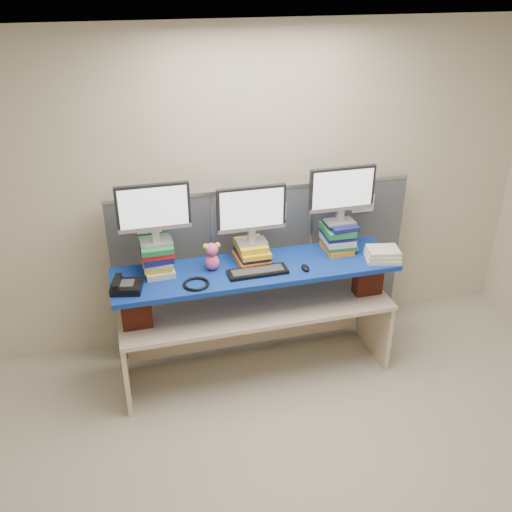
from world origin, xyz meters
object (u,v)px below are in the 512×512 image
object	(u,v)px
blue_board	(256,269)
keyboard	(258,272)
monitor_right	(342,192)
desk_phone	(125,286)
monitor_left	(154,210)
monitor_center	(251,212)
desk	(256,319)

from	to	relation	value
blue_board	keyboard	size ratio (longest dim) A/B	4.79
monitor_right	desk_phone	world-z (taller)	monitor_right
monitor_left	desk_phone	bearing A→B (deg)	-141.87
monitor_right	keyboard	xyz separation A→B (m)	(-0.75, -0.23, -0.50)
blue_board	keyboard	bearing A→B (deg)	-97.41
monitor_left	monitor_center	size ratio (longest dim) A/B	1.00
blue_board	monitor_left	world-z (taller)	monitor_left
monitor_center	desk_phone	size ratio (longest dim) A/B	2.17
keyboard	monitor_center	bearing A→B (deg)	87.22
keyboard	desk	bearing A→B (deg)	81.87
desk	keyboard	world-z (taller)	keyboard
monitor_center	desk_phone	xyz separation A→B (m)	(-1.01, -0.23, -0.39)
desk_phone	blue_board	bearing A→B (deg)	17.04
desk	desk_phone	xyz separation A→B (m)	(-1.01, -0.12, 0.52)
monitor_left	keyboard	bearing A→B (deg)	-16.41
monitor_left	monitor_center	world-z (taller)	monitor_left
blue_board	monitor_right	distance (m)	0.92
blue_board	desk_phone	bearing A→B (deg)	-174.86
desk_phone	monitor_center	bearing A→B (deg)	23.63
desk	monitor_right	size ratio (longest dim) A/B	4.11
monitor_center	keyboard	world-z (taller)	monitor_center
blue_board	keyboard	xyz separation A→B (m)	(-0.01, -0.10, 0.03)
desk	monitor_right	bearing A→B (deg)	9.12
keyboard	blue_board	bearing A→B (deg)	81.87
monitor_center	keyboard	size ratio (longest dim) A/B	1.15
monitor_center	monitor_right	size ratio (longest dim) A/B	1.00
monitor_center	desk_phone	bearing A→B (deg)	-168.27
desk_phone	desk	bearing A→B (deg)	17.04
monitor_left	desk_phone	world-z (taller)	monitor_left
monitor_left	monitor_right	size ratio (longest dim) A/B	1.00
monitor_right	desk_phone	xyz separation A→B (m)	(-1.75, -0.25, -0.48)
desk	desk_phone	distance (m)	1.15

